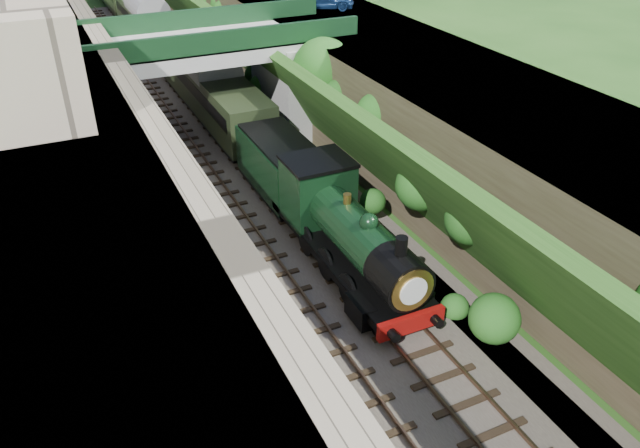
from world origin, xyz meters
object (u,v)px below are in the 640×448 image
(tree, at_px, (324,71))
(tender, at_px, (281,169))
(road_bridge, at_px, (220,73))
(locomotive, at_px, (348,235))

(tree, distance_m, tender, 7.44)
(tree, relative_size, tender, 1.10)
(road_bridge, distance_m, tree, 6.38)
(tree, distance_m, locomotive, 13.42)
(tree, bearing_deg, locomotive, -111.02)
(tree, relative_size, locomotive, 0.65)
(road_bridge, xyz_separation_m, tender, (0.26, -8.86, -2.46))
(road_bridge, relative_size, tender, 2.67)
(locomotive, bearing_deg, road_bridge, 90.90)
(road_bridge, relative_size, locomotive, 1.56)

